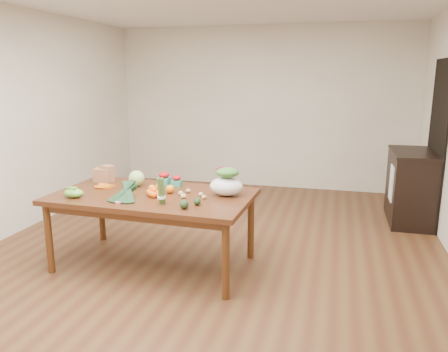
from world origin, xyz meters
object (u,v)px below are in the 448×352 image
(paper_bag, at_px, (103,174))
(mandarin_cluster, at_px, (154,192))
(cabbage, at_px, (137,178))
(salad_bag, at_px, (226,183))
(asparagus_bundle, at_px, (161,191))
(cabinet, at_px, (410,187))
(kale_bunch, at_px, (123,193))
(dining_table, at_px, (154,230))

(paper_bag, height_order, mandarin_cluster, paper_bag)
(cabbage, relative_size, salad_bag, 0.51)
(cabbage, height_order, asparagus_bundle, asparagus_bundle)
(paper_bag, distance_m, cabbage, 0.46)
(cabinet, bearing_deg, mandarin_cluster, -140.25)
(paper_bag, xyz_separation_m, cabbage, (0.45, -0.10, -0.01))
(kale_bunch, xyz_separation_m, salad_bag, (0.88, 0.43, 0.05))
(asparagus_bundle, height_order, salad_bag, asparagus_bundle)
(cabbage, xyz_separation_m, kale_bunch, (0.13, -0.54, -0.00))
(dining_table, relative_size, salad_bag, 5.98)
(dining_table, height_order, salad_bag, salad_bag)
(mandarin_cluster, bearing_deg, paper_bag, 151.85)
(dining_table, xyz_separation_m, cabbage, (-0.29, 0.25, 0.46))
(kale_bunch, relative_size, asparagus_bundle, 1.60)
(cabbage, bearing_deg, cabinet, 32.23)
(cabinet, distance_m, asparagus_bundle, 3.49)
(paper_bag, xyz_separation_m, mandarin_cluster, (0.78, -0.42, -0.04))
(dining_table, distance_m, kale_bunch, 0.57)
(mandarin_cluster, relative_size, salad_bag, 0.55)
(dining_table, height_order, asparagus_bundle, asparagus_bundle)
(cabinet, distance_m, kale_bunch, 3.77)
(dining_table, bearing_deg, asparagus_bundle, -51.25)
(cabinet, bearing_deg, cabbage, -147.77)
(dining_table, bearing_deg, salad_bag, 13.15)
(asparagus_bundle, bearing_deg, cabinet, 46.68)
(cabbage, bearing_deg, kale_bunch, -77.02)
(dining_table, relative_size, kale_bunch, 4.88)
(paper_bag, relative_size, kale_bunch, 0.63)
(asparagus_bundle, bearing_deg, salad_bag, 43.77)
(dining_table, height_order, cabinet, cabinet)
(dining_table, xyz_separation_m, cabinet, (2.70, 2.13, 0.10))
(kale_bunch, bearing_deg, paper_bag, 133.95)
(paper_bag, height_order, cabbage, paper_bag)
(cabinet, height_order, mandarin_cluster, cabinet)
(cabinet, bearing_deg, asparagus_bundle, -135.52)
(kale_bunch, relative_size, salad_bag, 1.23)
(paper_bag, xyz_separation_m, kale_bunch, (0.57, -0.64, -0.01))
(cabbage, relative_size, mandarin_cluster, 0.93)
(kale_bunch, distance_m, salad_bag, 0.98)
(cabinet, height_order, paper_bag, cabinet)
(cabbage, xyz_separation_m, mandarin_cluster, (0.34, -0.32, -0.04))
(asparagus_bundle, bearing_deg, dining_table, 128.75)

